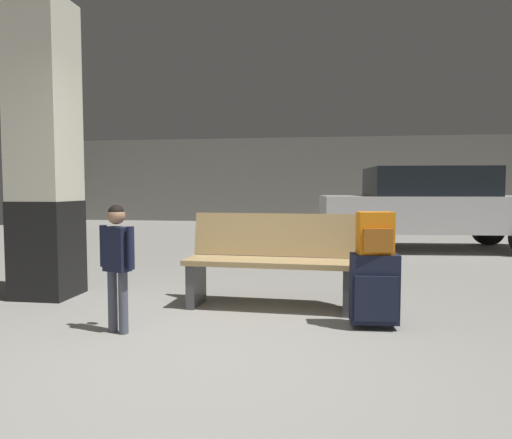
# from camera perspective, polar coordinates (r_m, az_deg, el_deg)

# --- Properties ---
(ground_plane) EXTENTS (18.00, 18.00, 0.10)m
(ground_plane) POSITION_cam_1_polar(r_m,az_deg,el_deg) (7.07, 1.69, -5.83)
(ground_plane) COLOR gray
(garage_back_wall) EXTENTS (18.00, 0.12, 2.80)m
(garage_back_wall) POSITION_cam_1_polar(r_m,az_deg,el_deg) (15.80, 5.48, 4.77)
(garage_back_wall) COLOR slate
(garage_back_wall) RESTS_ON ground_plane
(structural_pillar) EXTENTS (0.57, 0.57, 3.04)m
(structural_pillar) POSITION_cam_1_polar(r_m,az_deg,el_deg) (5.37, -24.15, 7.47)
(structural_pillar) COLOR black
(structural_pillar) RESTS_ON ground_plane
(bench) EXTENTS (1.62, 0.59, 0.89)m
(bench) POSITION_cam_1_polar(r_m,az_deg,el_deg) (4.52, 1.80, -5.01)
(bench) COLOR tan
(bench) RESTS_ON ground_plane
(suitcase) EXTENTS (0.39, 0.25, 0.60)m
(suitcase) POSITION_cam_1_polar(r_m,az_deg,el_deg) (3.97, 14.09, -8.13)
(suitcase) COLOR #191E33
(suitcase) RESTS_ON ground_plane
(backpack_bright) EXTENTS (0.30, 0.23, 0.34)m
(backpack_bright) POSITION_cam_1_polar(r_m,az_deg,el_deg) (3.91, 14.21, -1.65)
(backpack_bright) COLOR orange
(backpack_bright) RESTS_ON suitcase
(child) EXTENTS (0.32, 0.24, 1.01)m
(child) POSITION_cam_1_polar(r_m,az_deg,el_deg) (3.84, -16.43, -4.06)
(child) COLOR #4C5160
(child) RESTS_ON ground_plane
(parked_car_near) EXTENTS (4.23, 2.06, 1.51)m
(parked_car_near) POSITION_cam_1_polar(r_m,az_deg,el_deg) (9.26, 20.54, 1.54)
(parked_car_near) COLOR silver
(parked_car_near) RESTS_ON ground_plane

